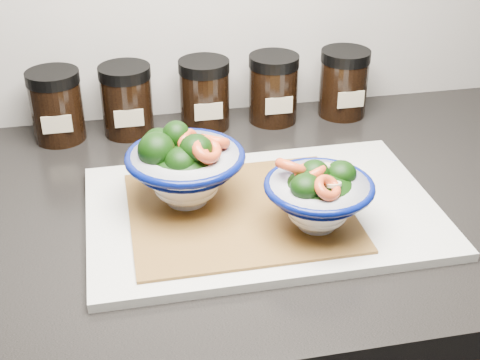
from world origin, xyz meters
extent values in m
cube|color=black|center=(0.00, 1.45, 0.88)|extent=(3.50, 0.60, 0.04)
cube|color=beige|center=(0.12, 1.41, 0.91)|extent=(0.45, 0.30, 0.01)
cube|color=#A57031|center=(0.09, 1.40, 0.91)|extent=(0.28, 0.24, 0.00)
cylinder|color=white|center=(0.03, 1.44, 0.92)|extent=(0.05, 0.05, 0.01)
ellipsoid|color=white|center=(0.03, 1.44, 0.94)|extent=(0.08, 0.08, 0.04)
torus|color=#051056|center=(0.03, 1.44, 0.98)|extent=(0.15, 0.15, 0.01)
torus|color=#051056|center=(0.03, 1.44, 0.96)|extent=(0.13, 0.13, 0.00)
ellipsoid|color=black|center=(0.03, 1.44, 0.97)|extent=(0.11, 0.11, 0.05)
ellipsoid|color=black|center=(0.02, 1.42, 0.99)|extent=(0.04, 0.04, 0.04)
cylinder|color=#477233|center=(0.02, 1.42, 0.97)|extent=(0.02, 0.01, 0.03)
ellipsoid|color=black|center=(-0.01, 1.44, 0.99)|extent=(0.05, 0.05, 0.05)
cylinder|color=#477233|center=(-0.01, 1.44, 0.98)|extent=(0.02, 0.01, 0.03)
ellipsoid|color=black|center=(0.04, 1.42, 1.00)|extent=(0.04, 0.04, 0.03)
cylinder|color=#477233|center=(0.04, 1.42, 0.98)|extent=(0.01, 0.01, 0.03)
ellipsoid|color=black|center=(0.02, 1.46, 1.00)|extent=(0.04, 0.04, 0.04)
cylinder|color=#477233|center=(0.02, 1.46, 0.99)|extent=(0.01, 0.02, 0.02)
ellipsoid|color=black|center=(0.00, 1.46, 0.99)|extent=(0.04, 0.04, 0.04)
cylinder|color=#477233|center=(0.00, 1.46, 0.97)|extent=(0.02, 0.02, 0.03)
torus|color=#E2542A|center=(0.04, 1.45, 0.99)|extent=(0.05, 0.05, 0.05)
torus|color=#E2542A|center=(0.05, 1.41, 1.00)|extent=(0.06, 0.06, 0.04)
torus|color=#E2542A|center=(0.05, 1.42, 0.99)|extent=(0.04, 0.06, 0.06)
torus|color=#E2542A|center=(0.07, 1.45, 0.99)|extent=(0.07, 0.06, 0.04)
cylinder|color=#CCBC8E|center=(0.04, 1.43, 0.99)|extent=(0.02, 0.02, 0.01)
cylinder|color=#CCBC8E|center=(0.00, 1.44, 1.00)|extent=(0.03, 0.02, 0.02)
cylinder|color=white|center=(0.18, 1.35, 0.92)|extent=(0.05, 0.05, 0.01)
ellipsoid|color=white|center=(0.18, 1.35, 0.94)|extent=(0.07, 0.07, 0.03)
torus|color=#051056|center=(0.18, 1.35, 0.97)|extent=(0.13, 0.13, 0.01)
torus|color=#051056|center=(0.18, 1.35, 0.96)|extent=(0.11, 0.11, 0.00)
ellipsoid|color=black|center=(0.18, 1.35, 0.96)|extent=(0.10, 0.10, 0.04)
ellipsoid|color=black|center=(0.18, 1.36, 0.98)|extent=(0.04, 0.04, 0.04)
cylinder|color=#477233|center=(0.18, 1.36, 0.97)|extent=(0.02, 0.01, 0.03)
ellipsoid|color=black|center=(0.16, 1.33, 0.98)|extent=(0.04, 0.04, 0.03)
cylinder|color=#477233|center=(0.16, 1.33, 0.97)|extent=(0.01, 0.01, 0.03)
ellipsoid|color=black|center=(0.21, 1.36, 0.98)|extent=(0.04, 0.04, 0.03)
cylinder|color=#477233|center=(0.21, 1.36, 0.97)|extent=(0.01, 0.01, 0.02)
ellipsoid|color=black|center=(0.17, 1.37, 0.98)|extent=(0.04, 0.04, 0.04)
cylinder|color=#477233|center=(0.17, 1.37, 0.96)|extent=(0.02, 0.01, 0.03)
ellipsoid|color=black|center=(0.16, 1.35, 0.98)|extent=(0.03, 0.03, 0.03)
cylinder|color=#477233|center=(0.16, 1.35, 0.96)|extent=(0.01, 0.01, 0.02)
torus|color=#E2542A|center=(0.15, 1.37, 0.99)|extent=(0.05, 0.06, 0.04)
torus|color=#E2542A|center=(0.18, 1.32, 0.99)|extent=(0.06, 0.06, 0.03)
torus|color=#E2542A|center=(0.17, 1.36, 0.98)|extent=(0.05, 0.05, 0.04)
torus|color=#E2542A|center=(0.17, 1.36, 0.98)|extent=(0.05, 0.05, 0.04)
cylinder|color=#CCBC8E|center=(0.19, 1.37, 0.99)|extent=(0.02, 0.02, 0.01)
cylinder|color=#CCBC8E|center=(0.19, 1.33, 0.98)|extent=(0.02, 0.02, 0.01)
cylinder|color=black|center=(-0.14, 1.69, 0.95)|extent=(0.08, 0.08, 0.09)
cylinder|color=black|center=(-0.14, 1.69, 1.00)|extent=(0.08, 0.08, 0.02)
cube|color=#C6B793|center=(-0.14, 1.65, 0.94)|extent=(0.04, 0.00, 0.03)
cylinder|color=black|center=(-0.03, 1.69, 0.95)|extent=(0.08, 0.08, 0.09)
cylinder|color=black|center=(-0.03, 1.69, 1.00)|extent=(0.08, 0.08, 0.02)
cube|color=#C6B793|center=(-0.03, 1.65, 0.94)|extent=(0.04, 0.00, 0.03)
cylinder|color=black|center=(0.09, 1.69, 0.95)|extent=(0.08, 0.08, 0.09)
cylinder|color=black|center=(0.09, 1.69, 1.00)|extent=(0.08, 0.08, 0.02)
cube|color=#C6B793|center=(0.09, 1.65, 0.94)|extent=(0.05, 0.00, 0.03)
cylinder|color=black|center=(0.21, 1.69, 0.95)|extent=(0.08, 0.08, 0.09)
cylinder|color=black|center=(0.21, 1.69, 1.00)|extent=(0.08, 0.08, 0.02)
cube|color=#C6B793|center=(0.21, 1.65, 0.94)|extent=(0.04, 0.00, 0.03)
cylinder|color=black|center=(0.33, 1.69, 0.95)|extent=(0.08, 0.08, 0.09)
cylinder|color=black|center=(0.33, 1.69, 1.00)|extent=(0.08, 0.08, 0.02)
cube|color=#C6B793|center=(0.33, 1.65, 0.94)|extent=(0.05, 0.00, 0.03)
camera|label=1|loc=(-0.05, 0.70, 1.38)|focal=50.00mm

